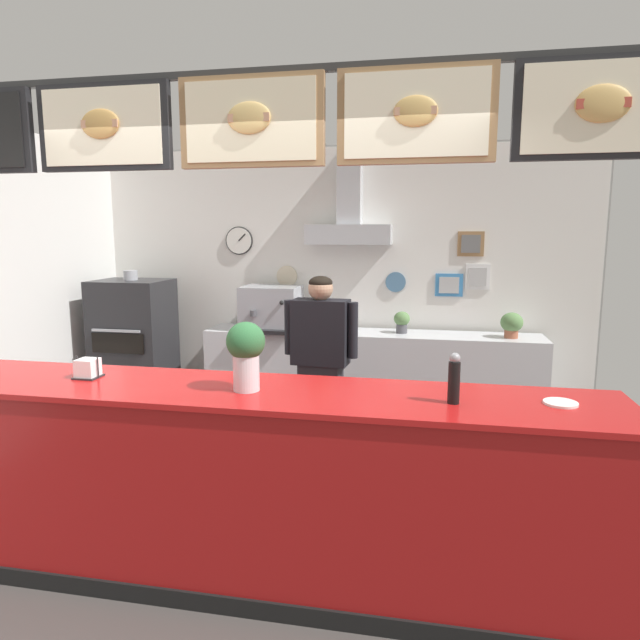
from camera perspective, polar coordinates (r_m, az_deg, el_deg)
The scene contains 13 objects.
ground_plane at distance 3.81m, azimuth -5.34°, elevation -21.31°, with size 6.60×6.60×0.00m, color #3F3A38.
back_wall_assembly at distance 5.81m, azimuth 1.68°, elevation 4.91°, with size 5.30×3.06×2.81m.
service_counter at distance 3.21m, azimuth -7.65°, elevation -16.45°, with size 3.94×0.68×1.10m.
back_prep_counter at distance 5.72m, azimuth 5.17°, elevation -5.87°, with size 3.39×0.53×0.92m.
pizza_oven at distance 6.13m, azimuth -18.57°, elevation -2.74°, with size 0.74×0.65×1.53m.
shop_worker at distance 4.44m, azimuth 0.06°, elevation -4.94°, with size 0.60×0.26×1.59m.
espresso_machine at distance 5.75m, azimuth -5.04°, elevation 1.21°, with size 0.59×0.54×0.45m.
potted_sage at distance 5.60m, azimuth 8.43°, elevation -0.09°, with size 0.16×0.16×0.22m.
potted_basil at distance 5.59m, azimuth 19.14°, elevation -0.38°, with size 0.21×0.21×0.25m.
condiment_plate at distance 2.96m, azimuth 23.54°, elevation -7.84°, with size 0.16×0.16×0.01m.
napkin_holder at distance 3.45m, azimuth -22.81°, elevation -4.68°, with size 0.14×0.13×0.13m.
basil_vase at distance 2.93m, azimuth -7.64°, elevation -3.43°, with size 0.20×0.20×0.37m.
pepper_grinder at distance 2.78m, azimuth 13.65°, elevation -5.89°, with size 0.06×0.06×0.25m.
Camera 1 is at (0.95, -3.15, 1.93)m, focal length 31.06 mm.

